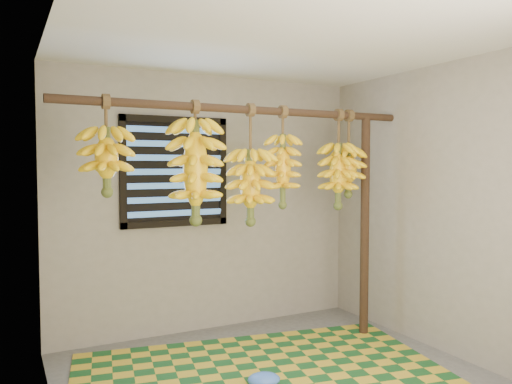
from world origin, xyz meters
TOP-DOWN VIEW (x-y plane):
  - ceiling at (0.00, 0.00)m, footprint 3.00×3.00m
  - wall_back at (0.00, 1.50)m, footprint 3.00×0.01m
  - wall_left at (-1.50, 0.00)m, footprint 0.01×3.00m
  - wall_right at (1.50, 0.00)m, footprint 0.01×3.00m
  - window at (-0.35, 1.48)m, footprint 1.00×0.04m
  - hanging_pole at (0.00, 0.70)m, footprint 3.00×0.06m
  - support_post at (1.20, 0.70)m, footprint 0.08×0.08m
  - plastic_bag at (-0.16, 0.13)m, footprint 0.27×0.23m
  - banana_bunch_a at (-1.10, 0.70)m, footprint 0.36×0.36m
  - banana_bunch_b at (-0.44, 0.70)m, footprint 0.39×0.39m
  - banana_bunch_c at (0.03, 0.70)m, footprint 0.37×0.37m
  - banana_bunch_d at (0.33, 0.70)m, footprint 0.30×0.30m
  - banana_bunch_e at (0.90, 0.70)m, footprint 0.33×0.33m
  - banana_bunch_f at (1.01, 0.70)m, footprint 0.29×0.29m

SIDE VIEW (x-z plane):
  - plastic_bag at x=-0.16m, z-range 0.01..0.10m
  - support_post at x=1.20m, z-range 0.00..2.00m
  - wall_back at x=0.00m, z-range 0.00..2.40m
  - wall_left at x=-1.50m, z-range 0.00..2.40m
  - wall_right at x=1.50m, z-range 0.00..2.40m
  - banana_bunch_c at x=0.03m, z-range 0.90..1.87m
  - banana_bunch_e at x=0.90m, z-range 1.03..1.90m
  - window at x=-0.35m, z-range 1.00..2.00m
  - banana_bunch_f at x=1.01m, z-range 1.12..1.89m
  - banana_bunch_b at x=-0.44m, z-range 1.04..1.98m
  - banana_bunch_d at x=0.33m, z-range 1.09..1.94m
  - banana_bunch_a at x=-1.10m, z-range 1.24..1.94m
  - hanging_pole at x=0.00m, z-range 1.97..2.03m
  - ceiling at x=0.00m, z-range 2.40..2.41m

